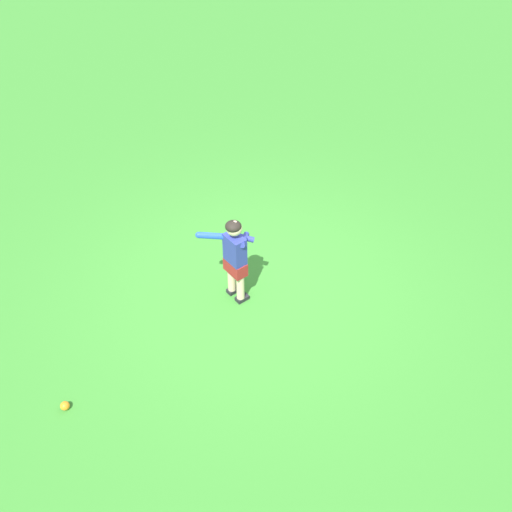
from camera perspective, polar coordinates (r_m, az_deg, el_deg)
ground_plane at (r=6.41m, az=0.17°, el=-3.02°), size 40.00×40.00×0.00m
child_batter at (r=5.83m, az=-2.31°, el=0.31°), size 0.48×0.54×1.08m
play_ball_by_bucket at (r=5.55m, az=-19.61°, el=-14.75°), size 0.09×0.09×0.09m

